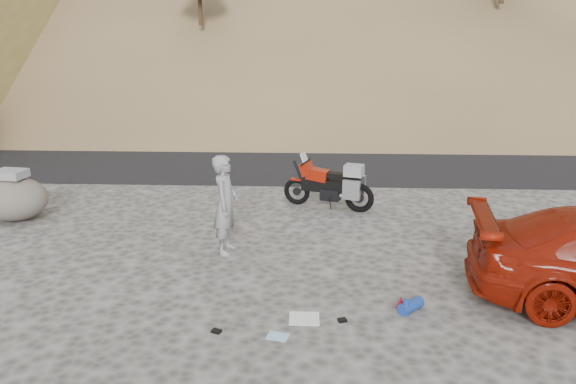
# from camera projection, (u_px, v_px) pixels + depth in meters

# --- Properties ---
(ground) EXTENTS (140.00, 140.00, 0.00)m
(ground) POSITION_uv_depth(u_px,v_px,m) (283.00, 272.00, 9.91)
(ground) COLOR #413F3C
(ground) RESTS_ON ground
(road) EXTENTS (120.00, 7.00, 0.05)m
(road) POSITION_uv_depth(u_px,v_px,m) (297.00, 158.00, 18.53)
(road) COLOR black
(road) RESTS_ON ground
(motorcycle) EXTENTS (2.16, 1.05, 1.33)m
(motorcycle) POSITION_uv_depth(u_px,v_px,m) (332.00, 185.00, 13.22)
(motorcycle) COLOR black
(motorcycle) RESTS_ON ground
(man) EXTENTS (0.53, 0.74, 1.90)m
(man) POSITION_uv_depth(u_px,v_px,m) (227.00, 252.00, 10.82)
(man) COLOR gray
(man) RESTS_ON ground
(boulder) EXTENTS (1.83, 1.70, 1.15)m
(boulder) POSITION_uv_depth(u_px,v_px,m) (14.00, 198.00, 12.47)
(boulder) COLOR #5B554E
(boulder) RESTS_ON ground
(gear_white_cloth) EXTENTS (0.45, 0.40, 0.01)m
(gear_white_cloth) POSITION_uv_depth(u_px,v_px,m) (304.00, 318.00, 8.33)
(gear_white_cloth) COLOR white
(gear_white_cloth) RESTS_ON ground
(gear_blue_mat) EXTENTS (0.45, 0.43, 0.18)m
(gear_blue_mat) POSITION_uv_depth(u_px,v_px,m) (411.00, 306.00, 8.53)
(gear_blue_mat) COLOR #193A97
(gear_blue_mat) RESTS_ON ground
(gear_bottle) EXTENTS (0.10, 0.10, 0.25)m
(gear_bottle) POSITION_uv_depth(u_px,v_px,m) (406.00, 308.00, 8.40)
(gear_bottle) COLOR #193A97
(gear_bottle) RESTS_ON ground
(gear_funnel) EXTENTS (0.16, 0.16, 0.19)m
(gear_funnel) POSITION_uv_depth(u_px,v_px,m) (401.00, 302.00, 8.64)
(gear_funnel) COLOR #AC0B20
(gear_funnel) RESTS_ON ground
(gear_glove_a) EXTENTS (0.16, 0.14, 0.04)m
(gear_glove_a) POSITION_uv_depth(u_px,v_px,m) (216.00, 331.00, 7.96)
(gear_glove_a) COLOR black
(gear_glove_a) RESTS_ON ground
(gear_glove_b) EXTENTS (0.15, 0.13, 0.04)m
(gear_glove_b) POSITION_uv_depth(u_px,v_px,m) (342.00, 320.00, 8.25)
(gear_glove_b) COLOR black
(gear_glove_b) RESTS_ON ground
(gear_blue_cloth) EXTENTS (0.34, 0.28, 0.01)m
(gear_blue_cloth) POSITION_uv_depth(u_px,v_px,m) (278.00, 336.00, 7.85)
(gear_blue_cloth) COLOR #95C9E7
(gear_blue_cloth) RESTS_ON ground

